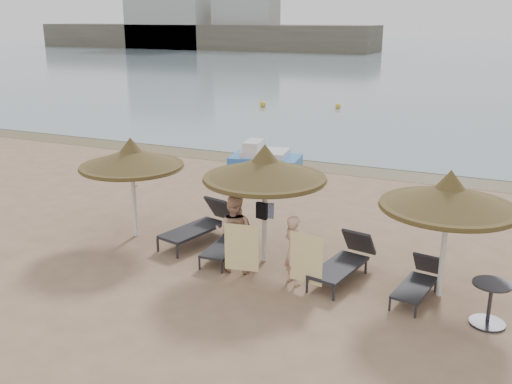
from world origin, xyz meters
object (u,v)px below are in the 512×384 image
palapa_center (265,169)px  person_left (234,227)px  palapa_right (449,197)px  side_table (489,305)px  lounger_near_left (228,241)px  person_right (294,245)px  palapa_left (131,158)px  lounger_far_left (201,224)px  lounger_far_right (419,281)px  lounger_near_right (345,260)px  pedal_boat (265,161)px

palapa_center → person_left: 1.41m
palapa_right → side_table: 2.06m
palapa_right → lounger_near_left: palapa_right is taller
palapa_center → person_left: bearing=-120.3°
palapa_center → palapa_right: bearing=-2.2°
palapa_right → person_right: palapa_right is taller
palapa_left → palapa_right: palapa_right is taller
palapa_left → side_table: bearing=-7.2°
lounger_far_left → lounger_far_right: 5.36m
lounger_far_right → person_right: 2.53m
palapa_center → lounger_near_right: bearing=-3.3°
palapa_center → lounger_near_left: 1.98m
lounger_near_left → lounger_far_left: bearing=149.1°
lounger_near_left → person_left: person_left is taller
palapa_right → side_table: bearing=-40.7°
palapa_left → lounger_near_left: bearing=-3.3°
palapa_right → side_table: (0.93, -0.80, -1.66)m
palapa_right → lounger_far_right: 1.76m
person_right → lounger_near_left: bearing=10.3°
person_left → person_right: size_ratio=1.15×
palapa_left → side_table: size_ratio=3.12×
person_left → pedal_boat: size_ratio=0.77×
palapa_left → palapa_right: size_ratio=0.98×
palapa_center → pedal_boat: palapa_center is taller
palapa_center → lounger_far_right: size_ratio=1.60×
side_table → lounger_near_right: bearing=163.6°
palapa_left → side_table: palapa_left is taller
lounger_near_left → side_table: bearing=-11.6°
palapa_left → lounger_far_right: bearing=-3.6°
lounger_near_right → pedal_boat: 8.58m
palapa_left → side_table: 8.47m
lounger_near_left → person_right: 2.07m
palapa_center → side_table: size_ratio=3.33×
palapa_right → palapa_center: bearing=177.8°
palapa_left → pedal_boat: bearing=85.4°
palapa_right → person_left: (-4.21, -0.56, -1.05)m
palapa_left → lounger_near_right: 5.64m
lounger_far_left → person_left: (1.47, -1.20, 0.55)m
palapa_center → palapa_right: 3.80m
lounger_far_right → person_left: (-3.83, -0.37, 0.66)m
lounger_near_left → pedal_boat: bearing=104.1°
palapa_left → person_left: 3.38m
lounger_far_left → lounger_near_right: lounger_far_left is taller
palapa_right → lounger_near_right: 2.53m
person_left → person_right: 1.41m
lounger_far_right → side_table: size_ratio=2.09×
palapa_center → lounger_far_left: 2.59m
palapa_left → person_left: (3.12, -0.81, -1.01)m
lounger_far_left → lounger_near_left: (1.01, -0.55, -0.07)m
palapa_center → lounger_far_left: bearing=165.3°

